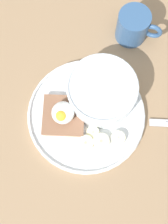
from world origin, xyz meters
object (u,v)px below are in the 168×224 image
at_px(banana_slice_right, 91,132).
at_px(coffee_mug, 131,26).
at_px(banana_slice_back, 82,143).
at_px(oatmeal_bowl, 100,91).
at_px(banana_slice_front, 99,141).
at_px(poached_egg, 60,113).
at_px(banana_slice_left, 116,138).
at_px(toast_slice, 61,116).

relative_size(banana_slice_right, coffee_mug, 0.38).
bearing_deg(banana_slice_right, banana_slice_back, -37.01).
xyz_separation_m(oatmeal_bowl, banana_slice_front, (0.10, 0.00, -0.02)).
height_order(poached_egg, banana_slice_left, poached_egg).
bearing_deg(banana_slice_front, banana_slice_right, -139.08).
relative_size(poached_egg, banana_slice_left, 1.15).
xyz_separation_m(oatmeal_bowl, banana_slice_left, (0.09, 0.04, -0.03)).
bearing_deg(coffee_mug, banana_slice_back, -21.23).
height_order(oatmeal_bowl, coffee_mug, coffee_mug).
height_order(poached_egg, banana_slice_front, poached_egg).
bearing_deg(oatmeal_bowl, banana_slice_left, 21.65).
relative_size(banana_slice_front, banana_slice_back, 0.98).
distance_m(banana_slice_front, banana_slice_right, 0.03).
bearing_deg(toast_slice, banana_slice_right, 61.72).
height_order(poached_egg, banana_slice_right, poached_egg).
relative_size(oatmeal_bowl, banana_slice_right, 3.78).
bearing_deg(toast_slice, banana_slice_left, 69.21).
xyz_separation_m(poached_egg, banana_slice_left, (0.04, 0.12, -0.03)).
relative_size(toast_slice, banana_slice_back, 2.27).
xyz_separation_m(banana_slice_front, banana_slice_right, (-0.02, -0.02, -0.00)).
relative_size(oatmeal_bowl, banana_slice_left, 3.53).
relative_size(toast_slice, banana_slice_front, 2.33).
relative_size(oatmeal_bowl, toast_slice, 1.66).
height_order(oatmeal_bowl, poached_egg, oatmeal_bowl).
bearing_deg(oatmeal_bowl, coffee_mug, 156.35).
distance_m(poached_egg, banana_slice_front, 0.10).
xyz_separation_m(banana_slice_left, coffee_mug, (-0.25, 0.03, 0.02)).
distance_m(oatmeal_bowl, banana_slice_left, 0.10).
relative_size(oatmeal_bowl, banana_slice_front, 3.87).
distance_m(toast_slice, banana_slice_left, 0.13).
xyz_separation_m(poached_egg, banana_slice_right, (0.03, 0.06, -0.03)).
distance_m(banana_slice_right, coffee_mug, 0.26).
xyz_separation_m(oatmeal_bowl, banana_slice_back, (0.11, -0.03, -0.02)).
xyz_separation_m(toast_slice, coffee_mug, (-0.21, 0.15, 0.02)).
relative_size(banana_slice_back, coffee_mug, 0.38).
height_order(poached_egg, banana_slice_back, poached_egg).
xyz_separation_m(oatmeal_bowl, banana_slice_right, (0.08, -0.02, -0.03)).
relative_size(oatmeal_bowl, coffee_mug, 1.46).
bearing_deg(coffee_mug, banana_slice_left, -7.18).
bearing_deg(coffee_mug, banana_slice_right, -19.42).
xyz_separation_m(toast_slice, banana_slice_right, (0.03, 0.06, -0.00)).
xyz_separation_m(toast_slice, banana_slice_left, (0.04, 0.12, -0.00)).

